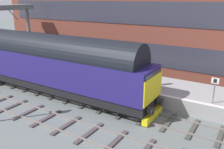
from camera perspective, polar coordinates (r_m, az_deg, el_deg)
name	(u,v)px	position (r m, az deg, el deg)	size (l,w,h in m)	color
ground_plane	(90,103)	(17.94, -5.07, -6.51)	(140.00, 140.00, 0.00)	slate
track_main	(90,102)	(17.92, -5.08, -6.35)	(2.50, 60.00, 0.15)	slate
track_adjacent_west	(56,122)	(15.56, -12.83, -10.63)	(2.50, 60.00, 0.15)	gray
station_platform	(116,82)	(20.54, 0.86, -1.78)	(4.00, 44.00, 1.01)	#9A999A
diesel_locomotive	(48,62)	(19.65, -14.61, 2.78)	(2.74, 17.84, 4.68)	black
platform_number_sign	(215,86)	(16.16, 22.75, -2.54)	(0.10, 0.44, 1.65)	slate
waiting_passenger	(154,73)	(18.18, 9.79, 0.32)	(0.45, 0.47, 1.64)	#29252F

